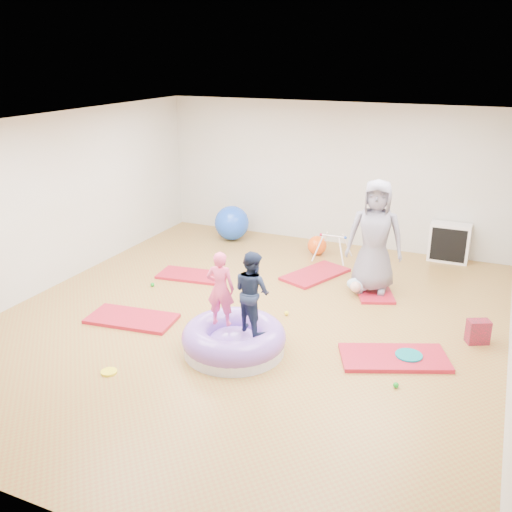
% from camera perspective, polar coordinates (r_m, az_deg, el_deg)
% --- Properties ---
extents(room, '(7.01, 8.01, 2.81)m').
position_cam_1_polar(room, '(7.84, -0.89, 2.76)').
color(room, '#9B6230').
rests_on(room, ground).
extents(gym_mat_front_left, '(1.34, 0.79, 0.05)m').
position_cam_1_polar(gym_mat_front_left, '(8.54, -12.31, -6.14)').
color(gym_mat_front_left, '#AD0F32').
rests_on(gym_mat_front_left, ground).
extents(gym_mat_mid_left, '(1.20, 0.71, 0.05)m').
position_cam_1_polar(gym_mat_mid_left, '(9.98, -6.46, -1.93)').
color(gym_mat_mid_left, '#AD0F32').
rests_on(gym_mat_mid_left, ground).
extents(gym_mat_center_back, '(1.03, 1.37, 0.05)m').
position_cam_1_polar(gym_mat_center_back, '(10.01, 5.94, -1.83)').
color(gym_mat_center_back, '#AD0F32').
rests_on(gym_mat_center_back, ground).
extents(gym_mat_right, '(1.50, 1.14, 0.06)m').
position_cam_1_polar(gym_mat_right, '(7.56, 13.64, -9.86)').
color(gym_mat_right, '#AD0F32').
rests_on(gym_mat_right, ground).
extents(gym_mat_rear_right, '(0.90, 1.20, 0.04)m').
position_cam_1_polar(gym_mat_rear_right, '(9.52, 11.65, -3.32)').
color(gym_mat_rear_right, '#AD0F32').
rests_on(gym_mat_rear_right, ground).
extents(inflatable_cushion, '(1.36, 1.36, 0.43)m').
position_cam_1_polar(inflatable_cushion, '(7.48, -2.22, -8.37)').
color(inflatable_cushion, silver).
rests_on(inflatable_cushion, ground).
extents(child_pink, '(0.40, 0.30, 1.00)m').
position_cam_1_polar(child_pink, '(7.28, -3.58, -2.92)').
color(child_pink, '#F74B7D').
rests_on(child_pink, inflatable_cushion).
extents(child_navy, '(0.64, 0.59, 1.06)m').
position_cam_1_polar(child_navy, '(7.10, -0.40, -3.22)').
color(child_navy, '#19233E').
rests_on(child_navy, inflatable_cushion).
extents(adult_caregiver, '(0.96, 0.70, 1.81)m').
position_cam_1_polar(adult_caregiver, '(9.16, 11.81, 1.93)').
color(adult_caregiver, slate).
rests_on(adult_caregiver, gym_mat_rear_right).
extents(infant, '(0.37, 0.38, 0.22)m').
position_cam_1_polar(infant, '(9.31, 10.12, -2.88)').
color(infant, '#ADCDE6').
rests_on(infant, gym_mat_rear_right).
extents(ball_pit_balls, '(4.42, 1.48, 0.07)m').
position_cam_1_polar(ball_pit_balls, '(8.06, 2.27, -7.24)').
color(ball_pit_balls, yellow).
rests_on(ball_pit_balls, ground).
extents(exercise_ball_blue, '(0.71, 0.71, 0.71)m').
position_cam_1_polar(exercise_ball_blue, '(11.79, -2.44, 3.32)').
color(exercise_ball_blue, blue).
rests_on(exercise_ball_blue, ground).
extents(exercise_ball_orange, '(0.37, 0.37, 0.37)m').
position_cam_1_polar(exercise_ball_orange, '(11.00, 6.13, 1.07)').
color(exercise_ball_orange, '#FC5A15').
rests_on(exercise_ball_orange, ground).
extents(infant_play_gym, '(0.63, 0.60, 0.48)m').
position_cam_1_polar(infant_play_gym, '(10.70, 7.68, 1.24)').
color(infant_play_gym, white).
rests_on(infant_play_gym, ground).
extents(cube_shelf, '(0.72, 0.35, 0.72)m').
position_cam_1_polar(cube_shelf, '(11.13, 18.76, 1.28)').
color(cube_shelf, white).
rests_on(cube_shelf, ground).
extents(balance_disc, '(0.34, 0.34, 0.08)m').
position_cam_1_polar(balance_disc, '(7.60, 15.02, -9.73)').
color(balance_disc, '#067880').
rests_on(balance_disc, ground).
extents(backpack, '(0.34, 0.29, 0.33)m').
position_cam_1_polar(backpack, '(8.24, 21.32, -7.06)').
color(backpack, '#B60D2B').
rests_on(backpack, ground).
extents(yellow_toy, '(0.20, 0.20, 0.03)m').
position_cam_1_polar(yellow_toy, '(7.31, -14.49, -11.17)').
color(yellow_toy, yellow).
rests_on(yellow_toy, ground).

